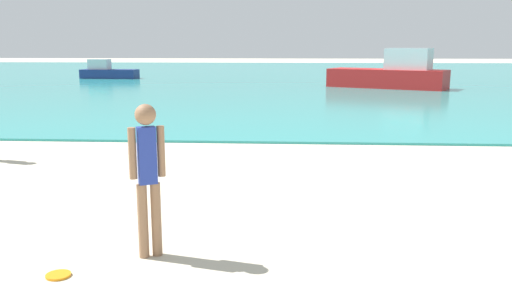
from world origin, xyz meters
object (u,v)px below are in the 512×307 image
at_px(frisbee, 58,275).
at_px(boat_far, 107,72).
at_px(boat_near, 391,74).
at_px(person_standing, 148,172).

relative_size(frisbee, boat_far, 0.06).
bearing_deg(boat_near, person_standing, 100.52).
xyz_separation_m(boat_near, boat_far, (-18.20, 7.43, -0.28)).
bearing_deg(boat_near, boat_far, 4.63).
distance_m(frisbee, boat_far, 33.73).
distance_m(frisbee, boat_near, 25.90).
xyz_separation_m(frisbee, boat_far, (-10.34, 32.10, 0.51)).
relative_size(person_standing, boat_near, 0.26).
xyz_separation_m(frisbee, boat_near, (7.86, 24.67, 0.78)).
bearing_deg(boat_far, boat_near, -18.41).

